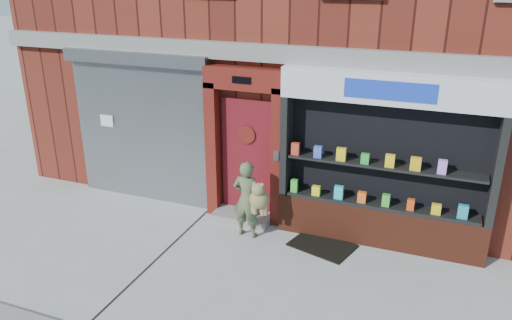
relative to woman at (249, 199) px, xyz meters
The scene contains 6 objects.
ground 1.46m from the woman, 71.14° to the right, with size 80.00×80.00×0.00m, color #9E9E99.
shutter_bay 2.87m from the woman, 164.33° to the left, with size 3.10×0.30×3.04m.
red_door_bay 1.04m from the woman, 117.23° to the left, with size 1.52×0.58×2.90m.
pharmacy_bay 2.33m from the woman, 15.85° to the left, with size 3.50×0.41×3.00m.
woman is the anchor object (origin of this frame).
doormat 1.50m from the woman, ahead, with size 1.04×0.73×0.03m, color black.
Camera 1 is at (2.55, -6.09, 4.49)m, focal length 35.00 mm.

